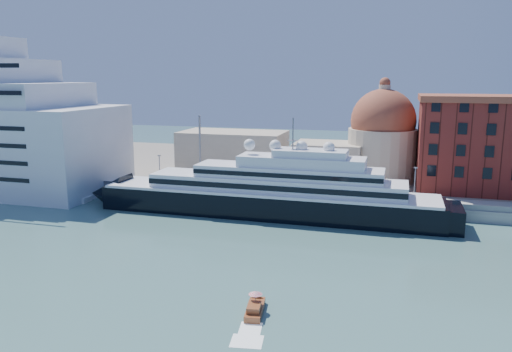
% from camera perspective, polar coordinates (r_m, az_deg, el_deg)
% --- Properties ---
extents(ground, '(400.00, 400.00, 0.00)m').
position_cam_1_polar(ground, '(87.78, -2.29, -8.42)').
color(ground, '#3D6A68').
rests_on(ground, ground).
extents(quay, '(180.00, 10.00, 2.50)m').
position_cam_1_polar(quay, '(118.82, 2.86, -2.52)').
color(quay, gray).
rests_on(quay, ground).
extents(land, '(260.00, 72.00, 2.00)m').
position_cam_1_polar(land, '(158.21, 6.26, 0.82)').
color(land, slate).
rests_on(land, ground).
extents(quay_fence, '(180.00, 0.10, 1.20)m').
position_cam_1_polar(quay_fence, '(114.13, 2.35, -2.14)').
color(quay_fence, slate).
rests_on(quay_fence, quay).
extents(superyacht, '(83.14, 11.53, 24.85)m').
position_cam_1_polar(superyacht, '(108.47, 0.03, -2.20)').
color(superyacht, black).
rests_on(superyacht, ground).
extents(service_barge, '(10.67, 3.74, 2.39)m').
position_cam_1_polar(service_barge, '(128.89, -20.53, -2.40)').
color(service_barge, white).
rests_on(service_barge, ground).
extents(water_taxi, '(2.90, 6.29, 2.88)m').
position_cam_1_polar(water_taxi, '(65.49, -0.13, -14.90)').
color(water_taxi, brown).
rests_on(water_taxi, ground).
extents(warehouse, '(43.00, 19.00, 23.25)m').
position_cam_1_polar(warehouse, '(133.88, 27.09, 3.28)').
color(warehouse, maroon).
rests_on(warehouse, land).
extents(church, '(66.00, 18.00, 25.50)m').
position_cam_1_polar(church, '(138.80, 7.72, 3.46)').
color(church, beige).
rests_on(church, land).
extents(lamp_posts, '(120.80, 2.40, 18.00)m').
position_cam_1_polar(lamp_posts, '(118.92, -3.25, 1.72)').
color(lamp_posts, slate).
rests_on(lamp_posts, quay).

